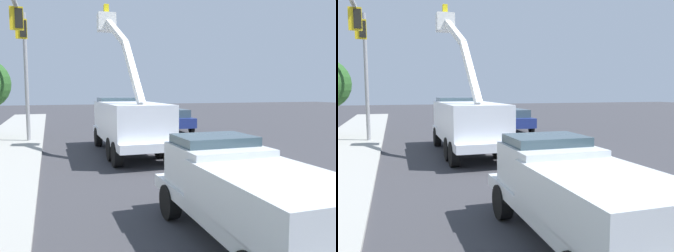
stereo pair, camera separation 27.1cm
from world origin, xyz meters
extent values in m
plane|color=#38383D|center=(0.00, 0.00, 0.00)|extent=(120.00, 120.00, 0.00)
cube|color=yellow|center=(0.00, 0.00, 0.00)|extent=(49.99, 1.15, 0.01)
cube|color=white|center=(0.31, 2.24, 0.90)|extent=(8.25, 2.66, 0.36)
cube|color=white|center=(2.93, 2.29, 1.67)|extent=(2.67, 2.40, 1.60)
cube|color=#384C56|center=(3.13, 2.30, 2.37)|extent=(1.85, 2.14, 0.64)
cube|color=white|center=(-0.68, 2.22, 1.62)|extent=(5.30, 2.60, 1.80)
cube|color=white|center=(-1.24, 2.35, 3.92)|extent=(2.09, 0.64, 2.86)
cube|color=white|center=(0.98, 2.74, 6.02)|extent=(2.81, 0.76, 1.74)
cube|color=white|center=(2.29, 2.98, 6.62)|extent=(0.90, 0.90, 0.90)
cube|color=yellow|center=(2.29, 2.98, 7.22)|extent=(0.36, 0.24, 0.60)
cylinder|color=black|center=(3.16, 3.42, 0.52)|extent=(1.05, 0.36, 1.04)
cylinder|color=black|center=(3.20, 1.17, 0.52)|extent=(1.05, 0.36, 1.04)
cylinder|color=black|center=(-1.19, 3.34, 0.52)|extent=(1.05, 0.36, 1.04)
cylinder|color=black|center=(-1.15, 1.09, 0.52)|extent=(1.05, 0.36, 1.04)
cylinder|color=black|center=(-2.50, 3.31, 0.52)|extent=(1.05, 0.36, 1.04)
cylinder|color=black|center=(-2.46, 1.06, 0.52)|extent=(1.05, 0.36, 1.04)
cube|color=silver|center=(-10.39, 2.03, 0.75)|extent=(5.64, 2.21, 0.30)
cube|color=silver|center=(-9.16, 2.05, 1.30)|extent=(2.05, 1.97, 1.10)
cube|color=#384C56|center=(-8.96, 2.06, 1.78)|extent=(1.38, 1.79, 0.56)
cube|color=silver|center=(-11.40, 2.01, 1.15)|extent=(3.40, 2.17, 1.10)
cylinder|color=black|center=(-8.57, 3.01, 0.42)|extent=(0.85, 0.32, 0.84)
cylinder|color=black|center=(-8.53, 1.12, 0.42)|extent=(0.85, 0.32, 0.84)
cube|color=navy|center=(8.48, -2.74, 0.79)|extent=(4.84, 1.99, 0.70)
cube|color=#384C56|center=(8.63, -2.74, 1.39)|extent=(3.49, 1.74, 0.60)
cylinder|color=black|center=(6.87, -3.63, 0.34)|extent=(0.68, 0.25, 0.68)
cylinder|color=black|center=(6.84, -1.92, 0.34)|extent=(0.68, 0.25, 0.68)
cylinder|color=black|center=(10.13, -3.57, 0.34)|extent=(0.68, 0.25, 0.68)
cylinder|color=black|center=(10.10, -1.86, 0.34)|extent=(0.68, 0.25, 0.68)
cube|color=black|center=(-4.11, 0.06, 0.02)|extent=(0.40, 0.40, 0.04)
cone|color=orange|center=(-4.11, 0.06, 0.42)|extent=(0.32, 0.32, 0.75)
cylinder|color=white|center=(-4.11, 0.06, 0.49)|extent=(0.20, 0.20, 0.08)
cube|color=black|center=(3.87, 0.36, 0.02)|extent=(0.40, 0.40, 0.04)
cone|color=orange|center=(3.87, 0.36, 0.38)|extent=(0.32, 0.32, 0.68)
cylinder|color=white|center=(3.87, 0.36, 0.45)|extent=(0.20, 0.20, 0.08)
cylinder|color=gray|center=(5.83, 7.23, 3.79)|extent=(0.22, 0.22, 7.57)
cube|color=gray|center=(2.40, 7.16, 6.76)|extent=(6.85, 0.30, 0.16)
cube|color=gold|center=(3.09, 7.17, 6.21)|extent=(0.13, 0.56, 1.00)
cube|color=black|center=(3.09, 7.07, 6.21)|extent=(0.21, 0.32, 0.84)
cube|color=gold|center=(0.35, 7.12, 6.21)|extent=(0.13, 0.56, 1.00)
cube|color=black|center=(0.35, 7.02, 6.21)|extent=(0.21, 0.32, 0.84)
camera|label=1|loc=(-16.41, 5.56, 3.13)|focal=37.35mm
camera|label=2|loc=(-16.49, 5.31, 3.13)|focal=37.35mm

